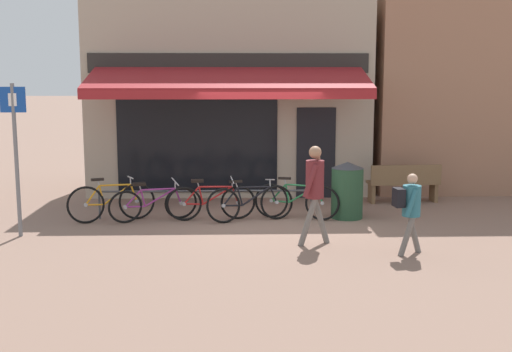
% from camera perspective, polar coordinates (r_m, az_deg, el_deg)
% --- Properties ---
extents(ground_plane, '(160.00, 160.00, 0.00)m').
position_cam_1_polar(ground_plane, '(12.59, 0.53, -4.04)').
color(ground_plane, '#846656').
extents(shop_front, '(6.67, 4.75, 4.72)m').
position_cam_1_polar(shop_front, '(16.19, -2.36, 7.25)').
color(shop_front, tan).
rests_on(shop_front, ground_plane).
extents(neighbour_building, '(6.15, 4.00, 5.53)m').
position_cam_1_polar(neighbour_building, '(17.91, 19.54, 8.23)').
color(neighbour_building, '#9E7056').
rests_on(neighbour_building, ground_plane).
extents(bike_rack_rail, '(4.33, 0.04, 0.57)m').
position_cam_1_polar(bike_rack_rail, '(12.81, -4.46, -1.63)').
color(bike_rack_rail, '#47494F').
rests_on(bike_rack_rail, ground_plane).
extents(bicycle_orange, '(1.64, 0.75, 0.87)m').
position_cam_1_polar(bicycle_orange, '(12.84, -12.73, -2.24)').
color(bicycle_orange, black).
rests_on(bicycle_orange, ground_plane).
extents(bicycle_purple, '(1.70, 0.72, 0.82)m').
position_cam_1_polar(bicycle_purple, '(12.67, -9.13, -2.43)').
color(bicycle_purple, black).
rests_on(bicycle_purple, ground_plane).
extents(bicycle_red, '(1.75, 0.52, 0.85)m').
position_cam_1_polar(bicycle_red, '(12.62, -4.03, -2.30)').
color(bicycle_red, black).
rests_on(bicycle_red, ground_plane).
extents(bicycle_black, '(1.75, 0.75, 0.84)m').
position_cam_1_polar(bicycle_black, '(12.56, -0.54, -2.37)').
color(bicycle_black, black).
rests_on(bicycle_black, ground_plane).
extents(bicycle_green, '(1.69, 0.61, 0.85)m').
position_cam_1_polar(bicycle_green, '(12.78, 3.61, -2.18)').
color(bicycle_green, black).
rests_on(bicycle_green, ground_plane).
extents(pedestrian_adult, '(0.56, 0.51, 1.69)m').
position_cam_1_polar(pedestrian_adult, '(10.73, 5.24, -0.66)').
color(pedestrian_adult, slate).
rests_on(pedestrian_adult, ground_plane).
extents(pedestrian_child, '(0.52, 0.50, 1.31)m').
position_cam_1_polar(pedestrian_child, '(10.42, 13.50, -2.46)').
color(pedestrian_child, slate).
rests_on(pedestrian_child, ground_plane).
extents(litter_bin, '(0.64, 0.64, 1.13)m').
position_cam_1_polar(litter_bin, '(12.91, 8.11, -1.24)').
color(litter_bin, '#23472D').
rests_on(litter_bin, ground_plane).
extents(parking_sign, '(0.44, 0.07, 2.69)m').
position_cam_1_polar(parking_sign, '(11.91, -20.60, 2.63)').
color(parking_sign, slate).
rests_on(parking_sign, ground_plane).
extents(park_bench, '(1.63, 0.55, 0.87)m').
position_cam_1_polar(park_bench, '(14.72, 13.02, -0.54)').
color(park_bench, brown).
rests_on(park_bench, ground_plane).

